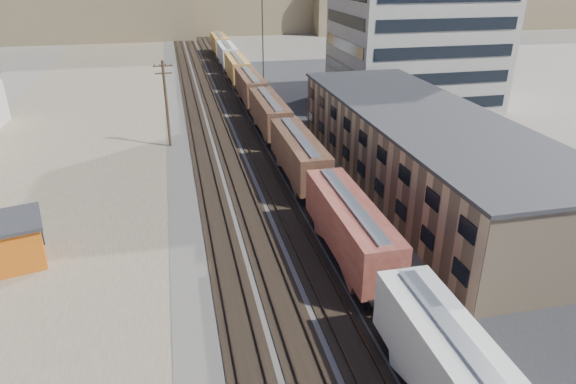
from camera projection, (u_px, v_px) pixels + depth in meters
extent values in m
cube|color=#4C4742|center=(234.00, 123.00, 69.50)|extent=(18.00, 200.00, 0.06)
cube|color=brown|center=(65.00, 160.00, 56.59)|extent=(24.00, 180.00, 0.03)
cube|color=#232326|center=(435.00, 146.00, 60.59)|extent=(26.00, 120.00, 0.04)
cube|color=black|center=(196.00, 124.00, 68.47)|extent=(2.60, 200.00, 0.08)
cube|color=#38281E|center=(191.00, 124.00, 68.27)|extent=(0.08, 200.00, 0.16)
cube|color=#38281E|center=(202.00, 123.00, 68.56)|extent=(0.08, 200.00, 0.16)
cube|color=black|center=(219.00, 123.00, 69.07)|extent=(2.60, 200.00, 0.08)
cube|color=#38281E|center=(213.00, 123.00, 68.88)|extent=(0.08, 200.00, 0.16)
cube|color=#38281E|center=(224.00, 122.00, 69.16)|extent=(0.08, 200.00, 0.16)
cube|color=black|center=(241.00, 122.00, 69.67)|extent=(2.60, 200.00, 0.08)
cube|color=#38281E|center=(236.00, 121.00, 69.48)|extent=(0.08, 200.00, 0.16)
cube|color=#38281E|center=(246.00, 120.00, 69.77)|extent=(0.08, 200.00, 0.16)
cube|color=black|center=(261.00, 120.00, 70.24)|extent=(2.60, 200.00, 0.08)
cube|color=#38281E|center=(256.00, 120.00, 70.04)|extent=(0.08, 200.00, 0.16)
cube|color=#38281E|center=(266.00, 119.00, 70.33)|extent=(0.08, 200.00, 0.16)
cube|color=black|center=(408.00, 343.00, 28.33)|extent=(2.20, 2.20, 0.90)
cube|color=silver|center=(461.00, 380.00, 22.94)|extent=(3.00, 13.34, 3.40)
cube|color=#B7B7B2|center=(467.00, 349.00, 22.21)|extent=(0.90, 12.32, 0.16)
cube|color=black|center=(374.00, 291.00, 32.82)|extent=(2.20, 2.20, 0.90)
cube|color=black|center=(328.00, 220.00, 41.85)|extent=(2.20, 2.20, 0.90)
cube|color=maroon|center=(350.00, 225.00, 36.45)|extent=(3.00, 13.34, 3.40)
cube|color=#B7B7B2|center=(351.00, 202.00, 35.72)|extent=(0.90, 12.33, 0.16)
cube|color=black|center=(312.00, 195.00, 46.34)|extent=(2.20, 2.20, 0.90)
cube|color=black|center=(288.00, 156.00, 55.36)|extent=(2.20, 2.20, 0.90)
cube|color=#4B2C20|center=(299.00, 153.00, 49.97)|extent=(3.00, 13.34, 3.40)
cube|color=#B7B7B2|center=(299.00, 136.00, 49.24)|extent=(0.90, 12.32, 0.16)
cube|color=black|center=(278.00, 142.00, 59.86)|extent=(2.20, 2.20, 0.90)
cube|color=black|center=(263.00, 118.00, 68.88)|extent=(2.20, 2.20, 0.90)
cube|color=#4B2C20|center=(270.00, 112.00, 63.48)|extent=(3.00, 13.34, 3.40)
cube|color=#B7B7B2|center=(269.00, 98.00, 62.75)|extent=(0.90, 12.33, 0.16)
cube|color=black|center=(256.00, 109.00, 73.37)|extent=(2.20, 2.20, 0.90)
cube|color=black|center=(246.00, 92.00, 82.40)|extent=(2.20, 2.20, 0.90)
cube|color=#4B2C20|center=(250.00, 86.00, 77.00)|extent=(3.00, 13.34, 3.40)
cube|color=#B7B7B2|center=(250.00, 74.00, 76.27)|extent=(0.90, 12.32, 0.16)
cube|color=black|center=(242.00, 86.00, 86.89)|extent=(2.20, 2.20, 0.90)
cube|color=black|center=(234.00, 74.00, 95.91)|extent=(2.20, 2.20, 0.90)
cube|color=#B37A2F|center=(237.00, 67.00, 90.52)|extent=(3.00, 13.34, 3.40)
cube|color=#B7B7B2|center=(237.00, 57.00, 89.78)|extent=(0.90, 12.32, 0.16)
cube|color=black|center=(231.00, 69.00, 100.40)|extent=(2.20, 2.20, 0.90)
cube|color=black|center=(225.00, 60.00, 109.43)|extent=(2.20, 2.20, 0.90)
cube|color=silver|center=(227.00, 54.00, 104.03)|extent=(3.00, 13.34, 3.40)
cube|color=#B7B7B2|center=(227.00, 44.00, 103.30)|extent=(0.90, 12.32, 0.16)
cube|color=black|center=(222.00, 56.00, 113.92)|extent=(2.20, 2.20, 0.90)
cube|color=black|center=(218.00, 49.00, 122.94)|extent=(2.20, 2.20, 0.90)
cube|color=#B37A2F|center=(220.00, 43.00, 117.55)|extent=(3.00, 13.34, 3.40)
cube|color=#B7B7B2|center=(219.00, 35.00, 116.82)|extent=(0.90, 12.32, 0.16)
cube|color=tan|center=(422.00, 151.00, 48.86)|extent=(12.00, 40.00, 7.00)
cube|color=#2D2D30|center=(426.00, 114.00, 47.38)|extent=(12.40, 40.40, 0.30)
cube|color=black|center=(361.00, 169.00, 48.18)|extent=(0.12, 36.00, 1.20)
cube|color=black|center=(363.00, 138.00, 46.95)|extent=(0.12, 36.00, 1.20)
cube|color=#9E998E|center=(415.00, 43.00, 75.89)|extent=(22.00, 18.00, 18.00)
cube|color=black|center=(344.00, 45.00, 73.67)|extent=(0.12, 16.00, 16.00)
cube|color=black|center=(445.00, 52.00, 67.84)|extent=(20.00, 0.12, 16.00)
cylinder|color=#382619|center=(167.00, 105.00, 58.63)|extent=(0.32, 0.32, 10.00)
cube|color=#382619|center=(163.00, 66.00, 56.83)|extent=(2.20, 0.14, 0.14)
cube|color=#382619|center=(163.00, 73.00, 57.15)|extent=(1.90, 0.14, 0.14)
cylinder|color=black|center=(168.00, 64.00, 56.89)|extent=(0.08, 0.08, 0.22)
cylinder|color=black|center=(263.00, 43.00, 75.91)|extent=(0.16, 0.16, 18.00)
cube|color=#CA5C13|center=(18.00, 242.00, 36.81)|extent=(4.17, 4.93, 3.20)
cube|color=#2D2D30|center=(13.00, 221.00, 36.11)|extent=(4.69, 5.46, 0.27)
cube|color=black|center=(43.00, 236.00, 37.45)|extent=(0.37, 1.06, 1.07)
imported|color=navy|center=(453.00, 132.00, 63.33)|extent=(5.99, 4.80, 1.51)
imported|color=silver|center=(464.00, 120.00, 68.16)|extent=(2.89, 4.50, 1.42)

